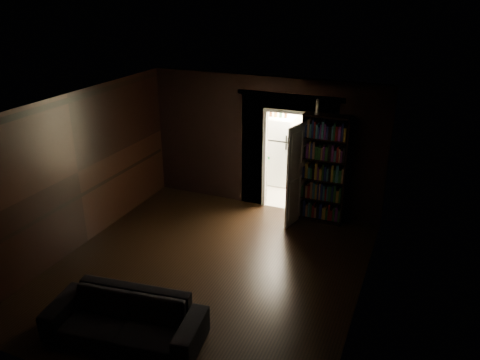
# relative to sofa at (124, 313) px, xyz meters

# --- Properties ---
(ground) EXTENTS (5.50, 5.50, 0.00)m
(ground) POSITION_rel_sofa_xyz_m (0.28, 1.89, -0.41)
(ground) COLOR black
(ground) RESTS_ON ground
(room_walls) EXTENTS (5.02, 5.61, 2.84)m
(room_walls) POSITION_rel_sofa_xyz_m (0.27, 2.96, 1.27)
(room_walls) COLOR black
(room_walls) RESTS_ON ground
(kitchen_alcove) EXTENTS (2.20, 1.80, 2.60)m
(kitchen_alcove) POSITION_rel_sofa_xyz_m (0.78, 5.76, 0.80)
(kitchen_alcove) COLOR #BAB1A2
(kitchen_alcove) RESTS_ON ground
(sofa) EXTENTS (2.24, 1.20, 0.82)m
(sofa) POSITION_rel_sofa_xyz_m (0.00, 0.00, 0.00)
(sofa) COLOR black
(sofa) RESTS_ON ground
(bookshelf) EXTENTS (0.92, 0.39, 2.20)m
(bookshelf) POSITION_rel_sofa_xyz_m (1.61, 4.44, 0.69)
(bookshelf) COLOR black
(bookshelf) RESTS_ON ground
(refrigerator) EXTENTS (0.76, 0.71, 1.65)m
(refrigerator) POSITION_rel_sofa_xyz_m (0.18, 6.00, 0.41)
(refrigerator) COLOR white
(refrigerator) RESTS_ON ground
(door) EXTENTS (0.24, 0.84, 2.05)m
(door) POSITION_rel_sofa_xyz_m (1.16, 4.20, 0.61)
(door) COLOR white
(door) RESTS_ON ground
(figurine) EXTENTS (0.11, 0.11, 0.30)m
(figurine) POSITION_rel_sofa_xyz_m (1.40, 4.40, 1.94)
(figurine) COLOR silver
(figurine) RESTS_ON bookshelf
(bottles) EXTENTS (0.69, 0.32, 0.28)m
(bottles) POSITION_rel_sofa_xyz_m (0.11, 5.87, 1.38)
(bottles) COLOR black
(bottles) RESTS_ON refrigerator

